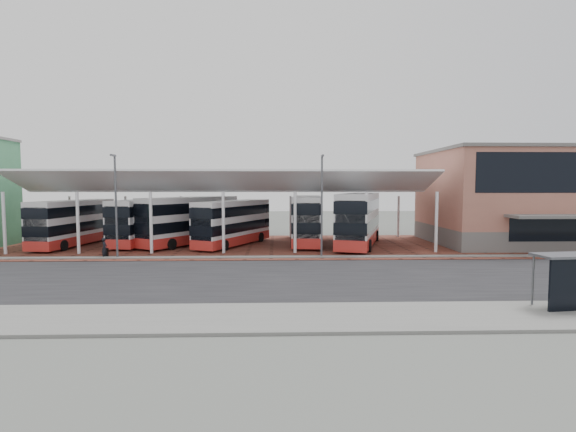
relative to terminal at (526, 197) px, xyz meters
name	(u,v)px	position (x,y,z in m)	size (l,w,h in m)	color
ground	(301,274)	(-23.00, -13.92, -4.66)	(140.00, 140.00, 0.00)	#51544F
road	(302,278)	(-23.00, -14.92, -4.65)	(120.00, 14.00, 0.02)	black
forecourt	(314,245)	(-21.00, -0.92, -4.63)	(72.00, 16.00, 0.06)	brown
sidewalk	(314,317)	(-23.00, -22.92, -4.59)	(120.00, 4.00, 0.14)	slate
north_kerb	(296,257)	(-23.00, -7.72, -4.59)	(120.00, 0.80, 0.14)	slate
yellow_line_near	(310,305)	(-23.00, -20.92, -4.63)	(120.00, 0.12, 0.01)	#E1A309
yellow_line_far	(309,303)	(-23.00, -20.62, -4.63)	(120.00, 0.12, 0.01)	#E1A309
canopy	(230,185)	(-29.00, 0.01, 1.14)	(37.00, 11.63, 7.07)	white
terminal	(526,197)	(0.00, 0.00, 0.00)	(18.40, 14.40, 9.25)	#635F5D
lamp_west	(116,203)	(-37.00, -7.65, -0.30)	(0.16, 0.90, 8.07)	#4F5157
lamp_east	(322,203)	(-21.00, -7.65, -0.30)	(0.16, 0.90, 8.07)	#4F5157
bus_0	(74,223)	(-43.75, -0.40, -2.47)	(3.82, 10.62, 4.28)	silver
bus_1	(143,222)	(-37.63, 0.73, -2.46)	(3.60, 10.68, 4.32)	silver
bus_2	(189,221)	(-32.99, 0.15, -2.33)	(8.10, 10.69, 4.56)	silver
bus_3	(233,223)	(-28.66, -0.67, -2.49)	(6.67, 10.28, 4.24)	silver
bus_4	(307,220)	(-21.53, 0.69, -2.30)	(3.55, 11.43, 4.63)	silver
bus_5	(359,220)	(-16.74, -1.19, -2.15)	(6.37, 12.22, 4.93)	silver
pedestrian	(104,248)	(-38.03, -7.52, -3.82)	(0.57, 0.37, 1.57)	black
suitcase	(106,252)	(-38.24, -6.84, -4.27)	(0.38, 0.27, 0.66)	black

